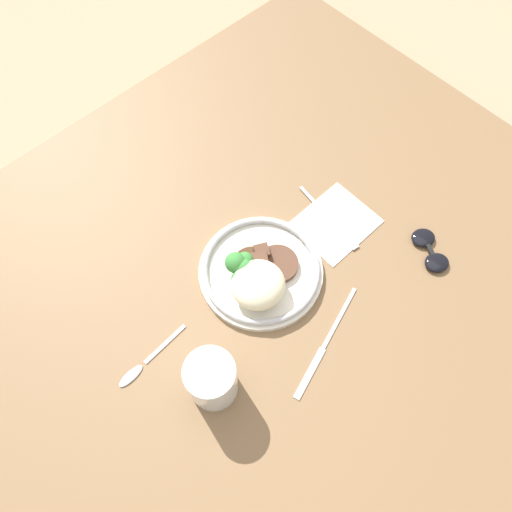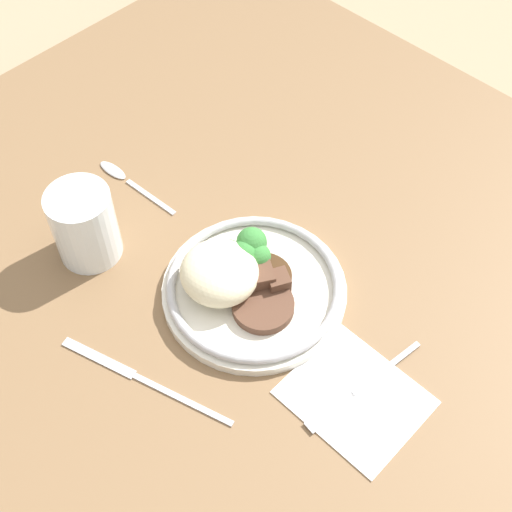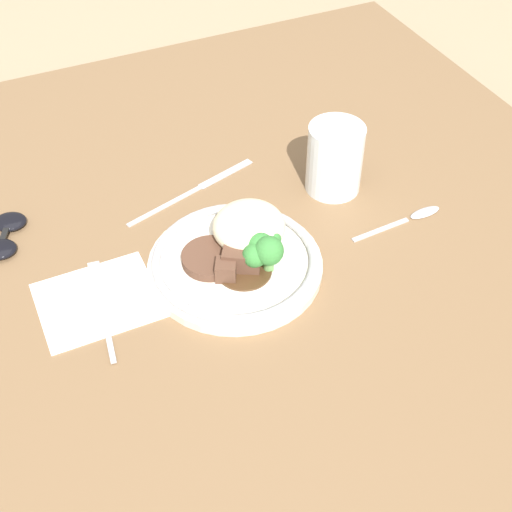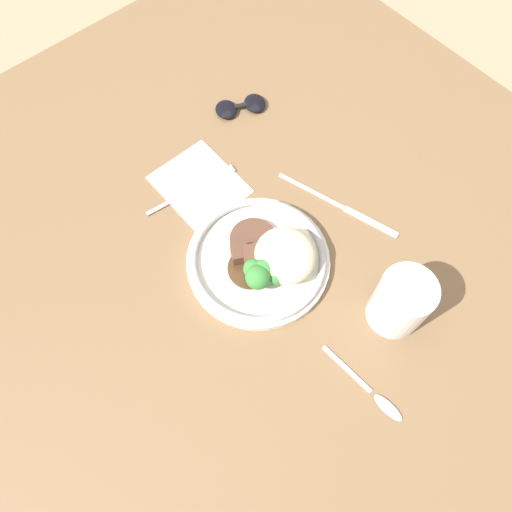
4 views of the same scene
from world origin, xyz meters
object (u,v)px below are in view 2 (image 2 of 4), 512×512
Objects in this scene: juice_glass at (85,227)px; spoon at (122,177)px; knife at (139,378)px; plate at (246,281)px; fork at (354,393)px.

juice_glass is 0.14m from spoon.
knife is 1.49× the size of spoon.
plate reaches higher than knife.
plate is at bearing -108.16° from knife.
fork is at bearing 175.51° from plate.
fork is 0.78× the size of knife.
knife is 0.33m from spoon.
juice_glass is 0.70× the size of spoon.
fork is 0.25m from knife.
knife is (0.00, 0.18, -0.02)m from plate.
plate is 0.27m from spoon.
plate reaches higher than spoon.
knife is at bearing 88.56° from plate.
plate is 1.55× the size of spoon.
plate is at bearing -153.75° from juice_glass.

